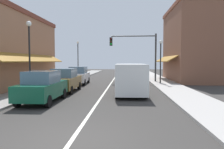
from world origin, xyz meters
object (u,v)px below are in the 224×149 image
object	(u,v)px
traffic_signal_mast_arm	(139,49)
street_lamp_right_mid	(161,54)
street_lamp_left_far	(78,53)
van_in_lane	(130,78)
parked_car_second_left	(65,80)
parked_car_third_left	(79,75)
parked_car_nearest_left	(43,87)
street_lamp_left_near	(29,46)

from	to	relation	value
traffic_signal_mast_arm	street_lamp_right_mid	xyz separation A→B (m)	(1.99, -2.28, -0.66)
street_lamp_right_mid	street_lamp_left_far	world-z (taller)	street_lamp_left_far
van_in_lane	traffic_signal_mast_arm	world-z (taller)	traffic_signal_mast_arm
parked_car_second_left	van_in_lane	bearing A→B (deg)	-12.90
parked_car_second_left	traffic_signal_mast_arm	size ratio (longest dim) A/B	0.77
street_lamp_left_far	parked_car_third_left	bearing A→B (deg)	-77.07
parked_car_third_left	street_lamp_right_mid	xyz separation A→B (m)	(8.17, 0.06, 2.11)
parked_car_nearest_left	parked_car_third_left	distance (m)	9.73
parked_car_nearest_left	street_lamp_left_far	size ratio (longest dim) A/B	0.80
van_in_lane	street_lamp_left_far	world-z (taller)	street_lamp_left_far
parked_car_nearest_left	parked_car_third_left	size ratio (longest dim) A/B	0.99
parked_car_nearest_left	street_lamp_right_mid	xyz separation A→B (m)	(8.04, 9.79, 2.11)
street_lamp_left_near	street_lamp_left_far	distance (m)	15.53
parked_car_second_left	street_lamp_left_far	world-z (taller)	street_lamp_left_far
parked_car_nearest_left	street_lamp_left_near	xyz separation A→B (m)	(-2.00, 2.82, 2.50)
parked_car_second_left	street_lamp_left_near	distance (m)	3.53
parked_car_third_left	street_lamp_left_far	size ratio (longest dim) A/B	0.80
parked_car_third_left	van_in_lane	bearing A→B (deg)	-53.92
parked_car_nearest_left	parked_car_second_left	world-z (taller)	same
parked_car_nearest_left	street_lamp_left_far	distance (m)	18.65
traffic_signal_mast_arm	street_lamp_left_near	xyz separation A→B (m)	(-8.06, -9.25, -0.27)
parked_car_third_left	van_in_lane	size ratio (longest dim) A/B	0.80
street_lamp_left_far	van_in_lane	bearing A→B (deg)	-65.08
parked_car_second_left	traffic_signal_mast_arm	bearing A→B (deg)	52.03
van_in_lane	traffic_signal_mast_arm	xyz separation A→B (m)	(1.10, 8.91, 2.50)
van_in_lane	traffic_signal_mast_arm	size ratio (longest dim) A/B	0.98
parked_car_nearest_left	street_lamp_left_far	xyz separation A→B (m)	(-2.11, 18.35, 2.56)
street_lamp_left_near	street_lamp_left_far	size ratio (longest dim) A/B	0.98
parked_car_nearest_left	parked_car_third_left	xyz separation A→B (m)	(-0.13, 9.73, 0.00)
van_in_lane	parked_car_second_left	bearing A→B (deg)	166.50
parked_car_second_left	parked_car_third_left	world-z (taller)	same
parked_car_third_left	traffic_signal_mast_arm	distance (m)	7.17
parked_car_third_left	street_lamp_left_near	size ratio (longest dim) A/B	0.82
street_lamp_right_mid	street_lamp_left_far	bearing A→B (deg)	139.85
street_lamp_right_mid	street_lamp_left_far	size ratio (longest dim) A/B	0.85
traffic_signal_mast_arm	street_lamp_right_mid	bearing A→B (deg)	-48.91
parked_car_second_left	parked_car_third_left	bearing A→B (deg)	91.31
parked_car_third_left	street_lamp_left_near	bearing A→B (deg)	-106.83
traffic_signal_mast_arm	street_lamp_left_near	world-z (taller)	traffic_signal_mast_arm
parked_car_nearest_left	van_in_lane	distance (m)	5.88
parked_car_nearest_left	street_lamp_left_far	world-z (taller)	street_lamp_left_far
street_lamp_left_near	van_in_lane	bearing A→B (deg)	2.79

